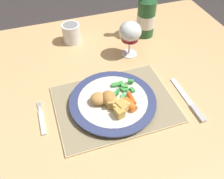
{
  "coord_description": "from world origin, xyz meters",
  "views": [
    {
      "loc": [
        -0.14,
        -0.58,
        1.35
      ],
      "look_at": [
        0.04,
        -0.06,
        0.78
      ],
      "focal_mm": 40.0,
      "sensor_mm": 36.0,
      "label": 1
    }
  ],
  "objects": [
    {
      "name": "dinner_plate",
      "position": [
        0.03,
        -0.09,
        0.76
      ],
      "size": [
        0.27,
        0.27,
        0.02
      ],
      "color": "silver",
      "rests_on": "placemat"
    },
    {
      "name": "table_knife",
      "position": [
        0.27,
        -0.16,
        0.74
      ],
      "size": [
        0.02,
        0.2,
        0.01
      ],
      "color": "silver",
      "rests_on": "dining_table"
    },
    {
      "name": "breaded_croquettes",
      "position": [
        0.0,
        -0.09,
        0.78
      ],
      "size": [
        0.08,
        0.07,
        0.04
      ],
      "color": "tan",
      "rests_on": "dinner_plate"
    },
    {
      "name": "bottle",
      "position": [
        0.29,
        0.26,
        0.83
      ],
      "size": [
        0.08,
        0.08,
        0.26
      ],
      "color": "#23562D",
      "rests_on": "dining_table"
    },
    {
      "name": "placemat",
      "position": [
        0.04,
        -0.09,
        0.74
      ],
      "size": [
        0.38,
        0.28,
        0.01
      ],
      "color": "#CCB789",
      "rests_on": "dining_table"
    },
    {
      "name": "green_beans_pile",
      "position": [
        0.07,
        -0.06,
        0.77
      ],
      "size": [
        0.1,
        0.08,
        0.02
      ],
      "color": "green",
      "rests_on": "dinner_plate"
    },
    {
      "name": "roast_potatoes",
      "position": [
        0.03,
        -0.13,
        0.78
      ],
      "size": [
        0.06,
        0.07,
        0.03
      ],
      "color": "#DBB256",
      "rests_on": "dinner_plate"
    },
    {
      "name": "wine_glass",
      "position": [
        0.18,
        0.15,
        0.84
      ],
      "size": [
        0.08,
        0.08,
        0.14
      ],
      "color": "silver",
      "rests_on": "dining_table"
    },
    {
      "name": "glazed_carrots",
      "position": [
        0.07,
        -0.12,
        0.78
      ],
      "size": [
        0.04,
        0.07,
        0.02
      ],
      "color": "#CC5119",
      "rests_on": "dinner_plate"
    },
    {
      "name": "dining_table",
      "position": [
        0.0,
        0.0,
        0.66
      ],
      "size": [
        1.32,
        0.98,
        0.74
      ],
      "color": "tan",
      "rests_on": "ground"
    },
    {
      "name": "drinking_cup",
      "position": [
        -0.02,
        0.31,
        0.78
      ],
      "size": [
        0.07,
        0.07,
        0.08
      ],
      "color": "white",
      "rests_on": "dining_table"
    },
    {
      "name": "fork",
      "position": [
        -0.2,
        -0.08,
        0.74
      ],
      "size": [
        0.02,
        0.13,
        0.01
      ],
      "color": "silver",
      "rests_on": "dining_table"
    }
  ]
}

